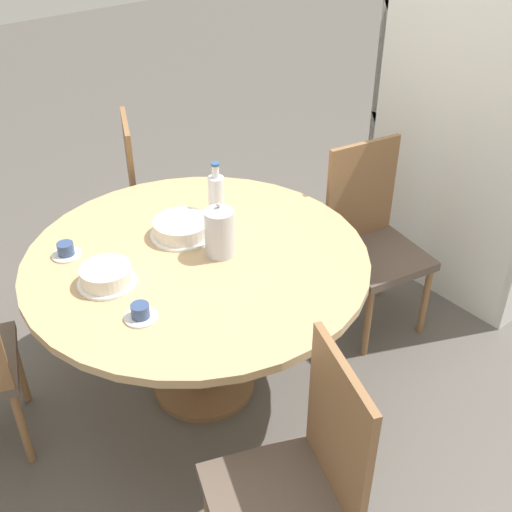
{
  "coord_description": "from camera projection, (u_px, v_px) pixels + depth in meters",
  "views": [
    {
      "loc": [
        1.84,
        -1.18,
        2.22
      ],
      "look_at": [
        0.0,
        0.32,
        0.61
      ],
      "focal_mm": 45.0,
      "sensor_mm": 36.0,
      "label": 1
    }
  ],
  "objects": [
    {
      "name": "cup_a",
      "position": [
        66.0,
        251.0,
        2.62
      ],
      "size": [
        0.12,
        0.12,
        0.06
      ],
      "color": "silver",
      "rests_on": "dining_table"
    },
    {
      "name": "bookshelf",
      "position": [
        460.0,
        138.0,
        3.28
      ],
      "size": [
        1.02,
        0.28,
        1.8
      ],
      "rotation": [
        0.0,
        0.0,
        3.14
      ],
      "color": "silver",
      "rests_on": "ground_plane"
    },
    {
      "name": "ground_plane",
      "position": [
        205.0,
        385.0,
        3.05
      ],
      "size": [
        14.0,
        14.0,
        0.0
      ],
      "primitive_type": "plane",
      "color": "#56514C"
    },
    {
      "name": "cup_b",
      "position": [
        141.0,
        313.0,
        2.29
      ],
      "size": [
        0.12,
        0.12,
        0.06
      ],
      "color": "silver",
      "rests_on": "dining_table"
    },
    {
      "name": "cake_main",
      "position": [
        181.0,
        228.0,
        2.74
      ],
      "size": [
        0.27,
        0.27,
        0.07
      ],
      "color": "white",
      "rests_on": "dining_table"
    },
    {
      "name": "chair_d",
      "position": [
        297.0,
        483.0,
        2.02
      ],
      "size": [
        0.54,
        0.54,
        0.96
      ],
      "rotation": [
        0.0,
        0.0,
        5.92
      ],
      "color": "olive",
      "rests_on": "ground_plane"
    },
    {
      "name": "coffee_pot",
      "position": [
        219.0,
        231.0,
        2.58
      ],
      "size": [
        0.12,
        0.12,
        0.24
      ],
      "color": "silver",
      "rests_on": "dining_table"
    },
    {
      "name": "chair_b",
      "position": [
        158.0,
        198.0,
        3.54
      ],
      "size": [
        0.56,
        0.56,
        0.96
      ],
      "rotation": [
        0.0,
        0.0,
        2.7
      ],
      "color": "olive",
      "rests_on": "ground_plane"
    },
    {
      "name": "water_bottle",
      "position": [
        216.0,
        196.0,
        2.82
      ],
      "size": [
        0.07,
        0.07,
        0.27
      ],
      "color": "silver",
      "rests_on": "dining_table"
    },
    {
      "name": "dining_table",
      "position": [
        198.0,
        278.0,
        2.69
      ],
      "size": [
        1.42,
        1.42,
        0.74
      ],
      "color": "brown",
      "rests_on": "ground_plane"
    },
    {
      "name": "chair_a",
      "position": [
        372.0,
        238.0,
        3.2
      ],
      "size": [
        0.49,
        0.49,
        0.96
      ],
      "rotation": [
        0.0,
        0.0,
        1.38
      ],
      "color": "olive",
      "rests_on": "ground_plane"
    },
    {
      "name": "cake_second",
      "position": [
        106.0,
        276.0,
        2.45
      ],
      "size": [
        0.23,
        0.23,
        0.08
      ],
      "color": "white",
      "rests_on": "dining_table"
    }
  ]
}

